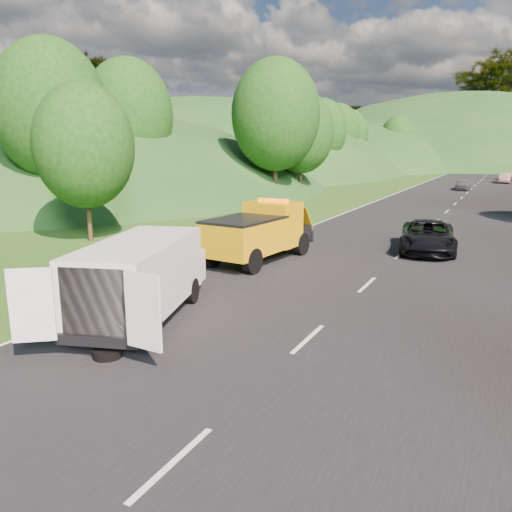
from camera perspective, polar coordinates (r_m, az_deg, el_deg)
The scene contains 15 objects.
ground at distance 16.45m, azimuth -1.28°, elevation -5.42°, with size 320.00×320.00×0.00m, color #38661E.
road_surface at distance 54.18m, azimuth 22.45°, elevation 6.15°, with size 14.00×200.00×0.02m, color black.
tree_line_left at distance 78.53m, azimuth 7.50°, elevation 8.62°, with size 14.00×140.00×14.00m, color #2C5D1B, non-canonical shape.
hills_backdrop at distance 148.55m, azimuth 27.16°, elevation 9.12°, with size 201.00×288.60×44.00m, color #2D5B23, non-canonical shape.
tow_truck at distance 22.23m, azimuth 0.42°, elevation 2.78°, with size 2.87×6.46×2.70m.
white_van at distance 15.00m, azimuth -12.88°, elevation -2.13°, with size 4.80×7.28×2.39m.
woman at distance 18.32m, azimuth -9.20°, elevation -3.72°, with size 0.65×0.47×1.77m, color white.
child at distance 16.80m, azimuth -10.51°, elevation -5.26°, with size 0.51×0.40×1.04m, color tan.
worker at distance 13.37m, azimuth -15.48°, elevation -10.20°, with size 1.05×0.60×1.62m, color black.
suitcase at distance 19.67m, azimuth -12.35°, elevation -1.84°, with size 0.37×0.20×0.59m, color #585842.
spare_tire at distance 12.93m, azimuth -16.58°, elevation -11.07°, with size 0.72×0.72×0.20m, color black.
passing_suv at distance 25.79m, azimuth 18.91°, elevation 0.46°, with size 2.50×5.42×1.51m, color black.
dist_car_a at distance 64.34m, azimuth 22.55°, elevation 6.97°, with size 1.59×3.96×1.35m, color #454449.
dist_car_b at distance 79.14m, azimuth 26.52°, elevation 7.47°, with size 1.50×4.31×1.42m, color #7F5557.
dist_car_c at distance 108.18m, azimuth 24.56°, elevation 8.63°, with size 2.04×5.01×1.45m, color #974C4B.
Camera 1 is at (7.48, -13.76, 5.03)m, focal length 35.00 mm.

